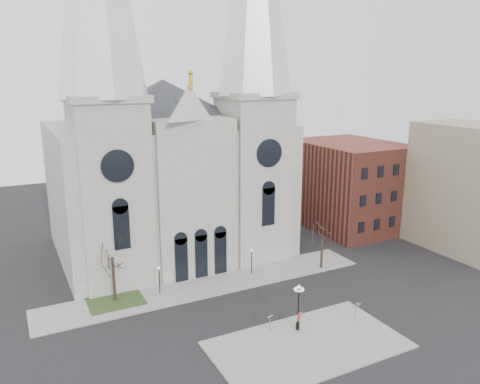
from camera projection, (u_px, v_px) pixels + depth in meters
name	position (u px, v px, depth m)	size (l,w,h in m)	color
ground	(254.00, 328.00, 46.59)	(160.00, 160.00, 0.00)	black
sidewalk_near	(308.00, 345.00, 43.59)	(18.00, 10.00, 0.14)	gray
sidewalk_far	(210.00, 285.00, 56.07)	(40.00, 6.00, 0.14)	gray
grass_patch	(115.00, 301.00, 52.05)	(6.00, 5.00, 0.18)	#2A421C
cathedral	(172.00, 122.00, 61.87)	(33.00, 26.66, 54.00)	#9B9991
bg_building_brick	(349.00, 185.00, 77.20)	(14.00, 18.00, 14.00)	brown
bg_building_tan	(468.00, 188.00, 66.45)	(10.00, 14.00, 18.00)	tan
tree_left	(112.00, 255.00, 50.73)	(3.20, 3.20, 7.50)	black
tree_right	(322.00, 236.00, 59.94)	(3.20, 3.20, 6.00)	black
ped_lamp_left	(159.00, 275.00, 53.30)	(0.32, 0.32, 3.26)	black
ped_lamp_right	(252.00, 257.00, 58.62)	(0.32, 0.32, 3.26)	black
stop_sign	(300.00, 317.00, 45.31)	(0.75, 0.15, 2.10)	slate
globe_lamp	(299.00, 302.00, 45.37)	(1.19, 1.19, 4.75)	black
one_way_sign	(270.00, 319.00, 45.45)	(0.81, 0.19, 1.86)	slate
street_name_sign	(356.00, 310.00, 47.53)	(0.64, 0.08, 1.98)	slate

